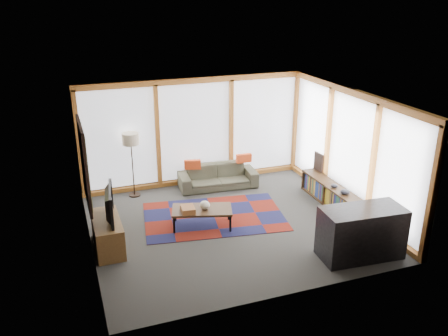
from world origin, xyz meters
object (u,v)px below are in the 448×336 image
object	(u,v)px
coffee_table	(202,218)
bar_counter	(361,233)
floor_lamp	(133,165)
bookshelf	(330,194)
tv_console	(108,234)
television	(105,204)
sofa	(218,176)

from	to	relation	value
coffee_table	bar_counter	bearing A→B (deg)	-40.79
floor_lamp	coffee_table	bearing A→B (deg)	-62.78
coffee_table	bookshelf	size ratio (longest dim) A/B	0.61
tv_console	television	world-z (taller)	television
floor_lamp	television	distance (m)	2.33
tv_console	television	xyz separation A→B (m)	(0.02, 0.05, 0.59)
floor_lamp	coffee_table	distance (m)	2.31
bar_counter	television	bearing A→B (deg)	160.40
sofa	bar_counter	size ratio (longest dim) A/B	1.27
tv_console	bar_counter	world-z (taller)	bar_counter
television	bar_counter	distance (m)	4.61
floor_lamp	bar_counter	xyz separation A→B (m)	(3.36, -4.01, -0.29)
sofa	television	size ratio (longest dim) A/B	1.84
bar_counter	floor_lamp	bearing A→B (deg)	134.08
floor_lamp	bookshelf	xyz separation A→B (m)	(4.02, -1.92, -0.52)
floor_lamp	tv_console	xyz separation A→B (m)	(-0.86, -2.21, -0.47)
floor_lamp	bar_counter	distance (m)	5.24
sofa	bookshelf	xyz separation A→B (m)	(2.03, -1.75, -0.03)
coffee_table	television	bearing A→B (deg)	-174.80
tv_console	television	size ratio (longest dim) A/B	1.16
floor_lamp	sofa	bearing A→B (deg)	-4.94
floor_lamp	bar_counter	bearing A→B (deg)	-50.02
floor_lamp	tv_console	world-z (taller)	floor_lamp
coffee_table	television	xyz separation A→B (m)	(-1.87, -0.17, 0.68)
coffee_table	bar_counter	size ratio (longest dim) A/B	0.81
bookshelf	coffee_table	bearing A→B (deg)	-178.57
tv_console	television	distance (m)	0.59
sofa	floor_lamp	bearing A→B (deg)	179.80
sofa	television	bearing A→B (deg)	-140.15
sofa	bar_counter	bearing A→B (deg)	-65.58
coffee_table	bar_counter	xyz separation A→B (m)	(2.34, -2.02, 0.27)
sofa	coffee_table	world-z (taller)	sofa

